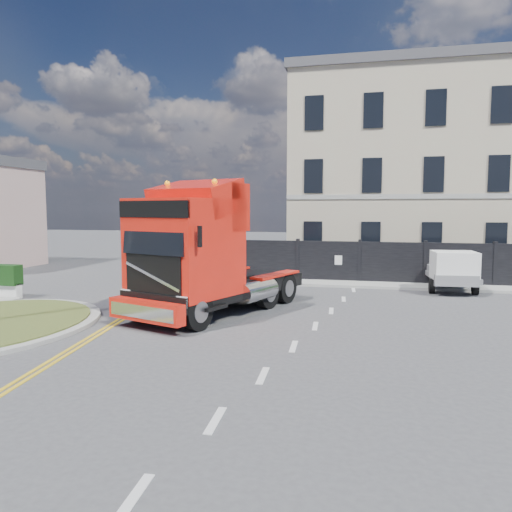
# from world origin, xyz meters

# --- Properties ---
(ground) EXTENTS (120.00, 120.00, 0.00)m
(ground) POSITION_xyz_m (0.00, 0.00, 0.00)
(ground) COLOR #424244
(ground) RESTS_ON ground
(hoarding_fence) EXTENTS (18.80, 0.25, 2.00)m
(hoarding_fence) POSITION_xyz_m (6.55, 9.00, 1.00)
(hoarding_fence) COLOR black
(hoarding_fence) RESTS_ON ground
(georgian_building) EXTENTS (12.30, 10.30, 12.80)m
(georgian_building) POSITION_xyz_m (6.00, 16.50, 5.77)
(georgian_building) COLOR #B3AB8E
(georgian_building) RESTS_ON ground
(pavement_far) EXTENTS (20.00, 1.60, 0.12)m
(pavement_far) POSITION_xyz_m (6.00, 8.10, 0.06)
(pavement_far) COLOR #989892
(pavement_far) RESTS_ON ground
(truck) EXTENTS (5.04, 7.79, 4.38)m
(truck) POSITION_xyz_m (-0.95, 0.13, 1.96)
(truck) COLOR black
(truck) RESTS_ON ground
(flatbed_pickup) EXTENTS (2.00, 4.42, 1.80)m
(flatbed_pickup) POSITION_xyz_m (7.93, 7.17, 0.97)
(flatbed_pickup) COLOR slate
(flatbed_pickup) RESTS_ON ground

